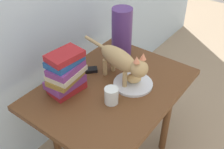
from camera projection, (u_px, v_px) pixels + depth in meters
The scene contains 8 objects.
side_table at pixel (112, 97), 1.49m from camera, with size 0.86×0.64×0.56m.
plate at pixel (133, 84), 1.45m from camera, with size 0.21×0.21×0.01m, color silver.
bread_roll at pixel (134, 78), 1.44m from camera, with size 0.08×0.06×0.05m, color #E0BC7A.
cat at pixel (122, 61), 1.41m from camera, with size 0.15×0.47×0.23m.
book_stack at pixel (66, 74), 1.35m from camera, with size 0.21×0.16×0.23m.
green_vase at pixel (122, 33), 1.60m from camera, with size 0.12×0.12×0.31m, color #4C2D72.
candle_jar at pixel (111, 96), 1.32m from camera, with size 0.07×0.07×0.08m.
tv_remote at pixel (84, 71), 1.55m from camera, with size 0.15×0.04×0.02m, color black.
Camera 1 is at (-0.90, -0.67, 1.48)m, focal length 43.52 mm.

